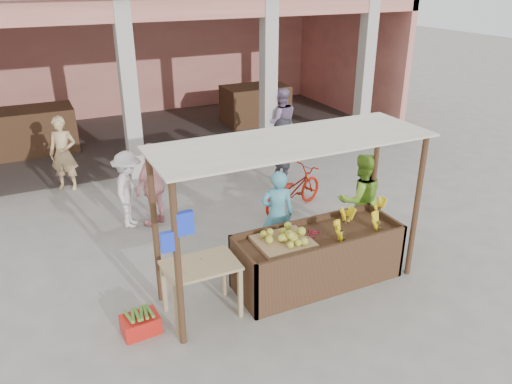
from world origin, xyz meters
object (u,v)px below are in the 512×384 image
fruit_stall (318,259)px  motorcycle (293,189)px  side_table (201,273)px  red_crate (141,324)px  vendor_green (360,197)px  vendor_blue (277,211)px

fruit_stall → motorcycle: (0.95, 2.44, 0.05)m
fruit_stall → side_table: (-1.91, 0.01, 0.29)m
red_crate → motorcycle: size_ratio=0.29×
vendor_green → motorcycle: 1.78m
red_crate → motorcycle: motorcycle is taller
side_table → vendor_green: (3.23, 0.75, 0.20)m
fruit_stall → red_crate: fruit_stall is taller
vendor_blue → motorcycle: 1.87m
vendor_green → red_crate: bearing=21.4°
side_table → motorcycle: 3.76m
fruit_stall → motorcycle: size_ratio=1.51×
fruit_stall → vendor_blue: vendor_blue is taller
vendor_green → motorcycle: size_ratio=1.03×
fruit_stall → vendor_green: (1.32, 0.75, 0.49)m
red_crate → vendor_green: vendor_green is taller
side_table → fruit_stall: bearing=0.3°
motorcycle → side_table: bearing=110.1°
vendor_green → fruit_stall: bearing=40.6°
vendor_blue → motorcycle: size_ratio=0.96×
red_crate → vendor_blue: size_ratio=0.30×
vendor_blue → motorcycle: (1.13, 1.44, -0.38)m
side_table → vendor_blue: vendor_blue is taller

